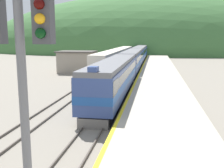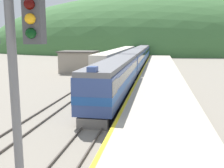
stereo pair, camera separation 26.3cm
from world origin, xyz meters
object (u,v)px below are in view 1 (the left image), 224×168
Objects in this scene: carriage_fourth at (143,50)px; express_train_lead_car at (115,78)px; carriage_second at (133,60)px; siding_train at (118,57)px; carriage_fifth at (146,48)px; carriage_third at (140,54)px; signal_mast_main at (22,82)px.

express_train_lead_car is at bearing -90.00° from carriage_fourth.
carriage_second is 1.00× the size of carriage_fourth.
siding_train is at bearing 97.69° from express_train_lead_car.
siding_train is (-4.76, -51.97, -0.29)m from carriage_fifth.
carriage_second is at bearing -90.00° from carriage_fifth.
carriage_second and carriage_third have the same top height.
express_train_lead_car is 0.44× the size of siding_train.
signal_mast_main is (1.35, -43.69, 3.22)m from carriage_second.
carriage_fourth is at bearing 90.00° from carriage_second.
carriage_second is at bearing -90.00° from carriage_fourth.
carriage_fourth is (0.00, 43.59, 0.00)m from carriage_second.
carriage_fourth is 30.55m from siding_train.
carriage_second is at bearing 91.77° from signal_mast_main.
signal_mast_main is (1.35, -65.48, 3.22)m from carriage_third.
carriage_third is 21.79m from carriage_fourth.
carriage_fifth is at bearing 90.71° from signal_mast_main.
carriage_third is at bearing -90.00° from carriage_fifth.
carriage_fourth is at bearing 90.00° from express_train_lead_car.
express_train_lead_car is 43.65m from carriage_third.
carriage_second is 1.00× the size of carriage_fifth.
carriage_third is at bearing 90.00° from express_train_lead_car.
carriage_second is 65.38m from carriage_fifth.
carriage_fifth is at bearing 90.00° from express_train_lead_car.
carriage_third is 65.58m from signal_mast_main.
carriage_third is 43.59m from carriage_fifth.
carriage_second and carriage_fourth have the same top height.
carriage_fourth is at bearing 90.89° from signal_mast_main.
signal_mast_main reaches higher than carriage_second.
carriage_second is 2.54× the size of signal_mast_main.
carriage_second reaches higher than siding_train.
signal_mast_main is (1.35, -87.28, 3.22)m from carriage_fourth.
siding_train is at bearing 96.11° from signal_mast_main.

